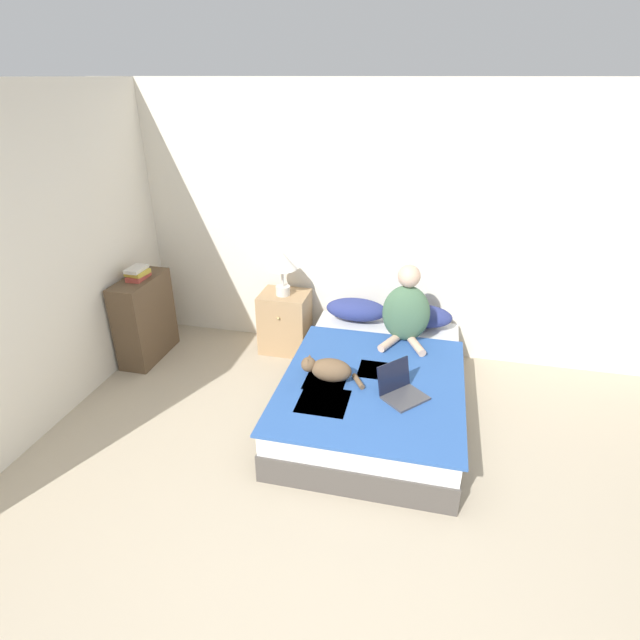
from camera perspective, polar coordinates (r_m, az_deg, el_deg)
The scene contains 13 objects.
ground_plane at distance 3.03m, azimuth -0.35°, elevation -31.49°, with size 16.00×16.00×0.00m, color tan.
wall_back at distance 4.80m, azimuth 8.26°, elevation 10.41°, with size 5.92×0.05×2.55m.
wall_side at distance 4.40m, azimuth -28.58°, elevation 6.00°, with size 0.05×4.01×2.55m.
bed at distance 4.23m, azimuth 6.22°, elevation -7.90°, with size 1.41×2.08×0.40m.
pillow_near at distance 4.86m, azimuth 4.18°, elevation 1.20°, with size 0.59×0.30×0.21m.
pillow_far at distance 4.82m, azimuth 11.40°, elevation 0.47°, with size 0.59×0.30×0.21m.
person_sitting at distance 4.45m, azimuth 9.83°, elevation 1.09°, with size 0.42×0.41×0.71m.
cat_tabby at distance 3.90m, azimuth 0.98°, elevation -5.66°, with size 0.52×0.19×0.19m.
laptop_open at distance 3.79m, azimuth 9.26°, elevation -7.90°, with size 0.41×0.41×0.24m.
nightstand at distance 5.07m, azimuth -4.02°, elevation -0.19°, with size 0.47×0.42×0.62m.
table_lamp at distance 4.81m, azimuth -4.36°, elevation 6.41°, with size 0.28×0.28×0.44m.
bookshelf at distance 5.17m, azimuth -19.39°, elevation 0.17°, with size 0.28×0.68×0.83m.
book_stack_top at distance 4.99m, azimuth -20.13°, elevation 5.04°, with size 0.19×0.24×0.11m.
Camera 1 is at (0.39, -1.57, 2.56)m, focal length 28.00 mm.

